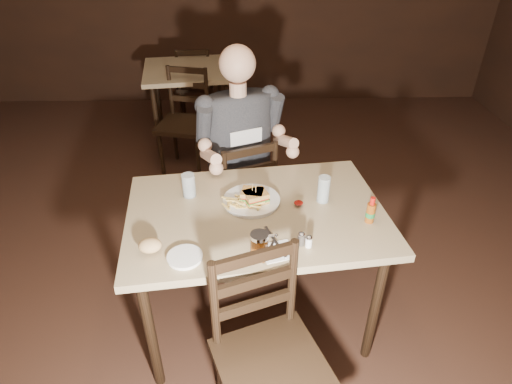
{
  "coord_description": "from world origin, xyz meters",
  "views": [
    {
      "loc": [
        0.08,
        -1.67,
        2.0
      ],
      "look_at": [
        0.13,
        0.07,
        0.85
      ],
      "focal_mm": 30.0,
      "sensor_mm": 36.0,
      "label": 1
    }
  ],
  "objects_px": {
    "hot_sauce": "(371,210)",
    "glass_left": "(189,185)",
    "chair_far": "(240,194)",
    "main_table": "(256,224)",
    "diner": "(241,129)",
    "dinner_plate": "(251,201)",
    "bg_table": "(188,77)",
    "chair_near": "(272,366)",
    "side_plate": "(185,258)",
    "glass_right": "(324,189)",
    "bg_chair_far": "(195,84)",
    "syrup_dispenser": "(259,244)",
    "bg_chair_near": "(184,125)"
  },
  "relations": [
    {
      "from": "chair_far",
      "to": "bg_chair_near",
      "type": "relative_size",
      "value": 0.97
    },
    {
      "from": "main_table",
      "to": "chair_near",
      "type": "height_order",
      "value": "chair_near"
    },
    {
      "from": "main_table",
      "to": "glass_left",
      "type": "distance_m",
      "value": 0.4
    },
    {
      "from": "diner",
      "to": "hot_sauce",
      "type": "xyz_separation_m",
      "value": [
        0.6,
        -0.72,
        -0.09
      ]
    },
    {
      "from": "chair_near",
      "to": "glass_right",
      "type": "bearing_deg",
      "value": 47.76
    },
    {
      "from": "bg_chair_near",
      "to": "syrup_dispenser",
      "type": "xyz_separation_m",
      "value": [
        0.59,
        -2.04,
        0.37
      ]
    },
    {
      "from": "diner",
      "to": "side_plate",
      "type": "xyz_separation_m",
      "value": [
        -0.24,
        -0.95,
        -0.15
      ]
    },
    {
      "from": "glass_left",
      "to": "bg_table",
      "type": "bearing_deg",
      "value": 96.48
    },
    {
      "from": "chair_far",
      "to": "syrup_dispenser",
      "type": "bearing_deg",
      "value": 73.47
    },
    {
      "from": "main_table",
      "to": "side_plate",
      "type": "height_order",
      "value": "side_plate"
    },
    {
      "from": "diner",
      "to": "chair_near",
      "type": "bearing_deg",
      "value": -106.79
    },
    {
      "from": "bg_chair_near",
      "to": "side_plate",
      "type": "relative_size",
      "value": 6.08
    },
    {
      "from": "chair_near",
      "to": "chair_far",
      "type": "bearing_deg",
      "value": 75.69
    },
    {
      "from": "dinner_plate",
      "to": "glass_right",
      "type": "xyz_separation_m",
      "value": [
        0.36,
        0.01,
        0.06
      ]
    },
    {
      "from": "glass_right",
      "to": "hot_sauce",
      "type": "relative_size",
      "value": 1.02
    },
    {
      "from": "syrup_dispenser",
      "to": "side_plate",
      "type": "distance_m",
      "value": 0.32
    },
    {
      "from": "chair_far",
      "to": "dinner_plate",
      "type": "bearing_deg",
      "value": 74.42
    },
    {
      "from": "hot_sauce",
      "to": "diner",
      "type": "bearing_deg",
      "value": 130.13
    },
    {
      "from": "bg_chair_far",
      "to": "glass_left",
      "type": "distance_m",
      "value": 2.73
    },
    {
      "from": "bg_chair_near",
      "to": "main_table",
      "type": "bearing_deg",
      "value": -58.42
    },
    {
      "from": "chair_near",
      "to": "diner",
      "type": "bearing_deg",
      "value": 75.07
    },
    {
      "from": "glass_left",
      "to": "side_plate",
      "type": "distance_m",
      "value": 0.48
    },
    {
      "from": "bg_chair_far",
      "to": "glass_left",
      "type": "bearing_deg",
      "value": 91.96
    },
    {
      "from": "chair_far",
      "to": "bg_chair_near",
      "type": "xyz_separation_m",
      "value": [
        -0.49,
        1.07,
        0.01
      ]
    },
    {
      "from": "main_table",
      "to": "diner",
      "type": "distance_m",
      "value": 0.66
    },
    {
      "from": "dinner_plate",
      "to": "side_plate",
      "type": "xyz_separation_m",
      "value": [
        -0.29,
        -0.41,
        -0.0
      ]
    },
    {
      "from": "bg_chair_far",
      "to": "hot_sauce",
      "type": "xyz_separation_m",
      "value": [
        1.12,
        -2.93,
        0.42
      ]
    },
    {
      "from": "chair_far",
      "to": "chair_near",
      "type": "relative_size",
      "value": 0.94
    },
    {
      "from": "chair_far",
      "to": "main_table",
      "type": "bearing_deg",
      "value": 75.58
    },
    {
      "from": "glass_left",
      "to": "glass_right",
      "type": "bearing_deg",
      "value": -5.53
    },
    {
      "from": "diner",
      "to": "glass_right",
      "type": "xyz_separation_m",
      "value": [
        0.41,
        -0.54,
        -0.08
      ]
    },
    {
      "from": "main_table",
      "to": "diner",
      "type": "bearing_deg",
      "value": 96.56
    },
    {
      "from": "main_table",
      "to": "chair_near",
      "type": "xyz_separation_m",
      "value": [
        0.05,
        -0.64,
        -0.23
      ]
    },
    {
      "from": "bg_table",
      "to": "diner",
      "type": "xyz_separation_m",
      "value": [
        0.51,
        -1.67,
        0.24
      ]
    },
    {
      "from": "bg_table",
      "to": "dinner_plate",
      "type": "xyz_separation_m",
      "value": [
        0.56,
        -2.21,
        0.1
      ]
    },
    {
      "from": "hot_sauce",
      "to": "glass_left",
      "type": "bearing_deg",
      "value": 164.39
    },
    {
      "from": "main_table",
      "to": "dinner_plate",
      "type": "bearing_deg",
      "value": 106.46
    },
    {
      "from": "bg_table",
      "to": "diner",
      "type": "distance_m",
      "value": 1.76
    },
    {
      "from": "main_table",
      "to": "glass_right",
      "type": "height_order",
      "value": "glass_right"
    },
    {
      "from": "main_table",
      "to": "syrup_dispenser",
      "type": "distance_m",
      "value": 0.33
    },
    {
      "from": "syrup_dispenser",
      "to": "side_plate",
      "type": "height_order",
      "value": "syrup_dispenser"
    },
    {
      "from": "glass_left",
      "to": "side_plate",
      "type": "height_order",
      "value": "glass_left"
    },
    {
      "from": "chair_far",
      "to": "bg_chair_far",
      "type": "relative_size",
      "value": 1.03
    },
    {
      "from": "main_table",
      "to": "glass_left",
      "type": "relative_size",
      "value": 10.83
    },
    {
      "from": "diner",
      "to": "syrup_dispenser",
      "type": "bearing_deg",
      "value": -107.4
    },
    {
      "from": "dinner_plate",
      "to": "hot_sauce",
      "type": "xyz_separation_m",
      "value": [
        0.55,
        -0.17,
        0.06
      ]
    },
    {
      "from": "hot_sauce",
      "to": "side_plate",
      "type": "relative_size",
      "value": 0.93
    },
    {
      "from": "diner",
      "to": "dinner_plate",
      "type": "relative_size",
      "value": 3.4
    },
    {
      "from": "dinner_plate",
      "to": "syrup_dispenser",
      "type": "height_order",
      "value": "syrup_dispenser"
    },
    {
      "from": "chair_near",
      "to": "diner",
      "type": "relative_size",
      "value": 0.96
    }
  ]
}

